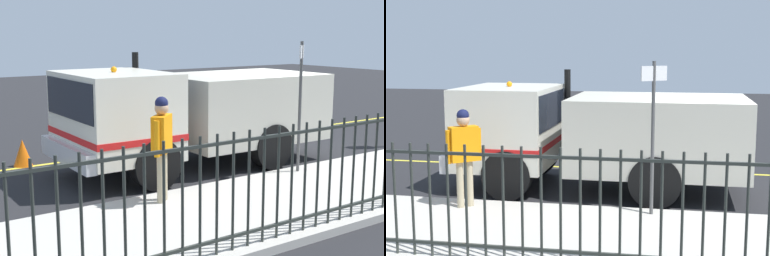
# 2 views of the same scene
# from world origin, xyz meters

# --- Properties ---
(ground_plane) EXTENTS (51.36, 51.36, 0.00)m
(ground_plane) POSITION_xyz_m (0.00, 0.00, 0.00)
(ground_plane) COLOR #232326
(ground_plane) RESTS_ON ground
(sidewalk_slab) EXTENTS (2.89, 23.34, 0.13)m
(sidewalk_slab) POSITION_xyz_m (2.85, 0.00, 0.06)
(sidewalk_slab) COLOR #B7B2A8
(sidewalk_slab) RESTS_ON ground
(lane_marking) EXTENTS (0.12, 21.01, 0.01)m
(lane_marking) POSITION_xyz_m (-2.13, 0.00, 0.00)
(lane_marking) COLOR yellow
(lane_marking) RESTS_ON ground
(work_truck) EXTENTS (2.46, 5.88, 2.42)m
(work_truck) POSITION_xyz_m (-0.19, -2.53, 1.24)
(work_truck) COLOR silver
(work_truck) RESTS_ON ground
(worker_standing) EXTENTS (0.49, 0.51, 1.72)m
(worker_standing) POSITION_xyz_m (1.86, -4.33, 1.18)
(worker_standing) COLOR orange
(worker_standing) RESTS_ON sidewalk_slab
(iron_fence) EXTENTS (0.04, 19.88, 1.53)m
(iron_fence) POSITION_xyz_m (4.10, 0.00, 0.90)
(iron_fence) COLOR #2D332D
(iron_fence) RESTS_ON sidewalk_slab
(traffic_cone) EXTENTS (0.41, 0.41, 0.58)m
(traffic_cone) POSITION_xyz_m (-2.27, -5.33, 0.29)
(traffic_cone) COLOR orange
(traffic_cone) RESTS_ON ground
(street_sign) EXTENTS (0.33, 0.41, 2.55)m
(street_sign) POSITION_xyz_m (1.70, -1.10, 1.70)
(street_sign) COLOR #4C4C4C
(street_sign) RESTS_ON sidewalk_slab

